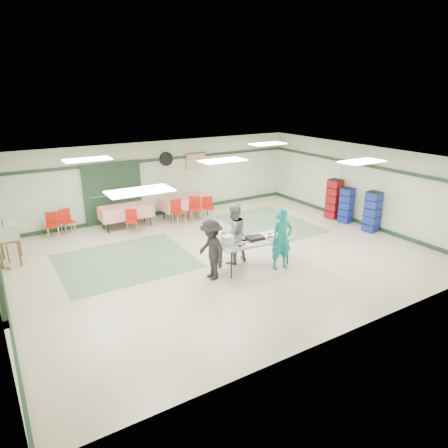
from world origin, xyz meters
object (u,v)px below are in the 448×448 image
office_printer (7,231)px  chair_loose_a (66,219)px  chair_loose_b (52,222)px  crate_stack_blue_b (372,212)px  broom (6,243)px  volunteer_teal (282,239)px  volunteer_dark (211,250)px  dining_table_b (126,211)px  chair_c (208,206)px  crate_stack_blue_a (346,205)px  chair_a (195,206)px  dining_table_a (185,202)px  volunteer_grey (233,233)px  crate_stack_red (334,199)px  chair_b (177,209)px  printer_table (9,241)px  chair_d (131,219)px  serving_table (254,241)px

office_printer → chair_loose_a: bearing=47.2°
chair_loose_b → crate_stack_blue_b: (8.99, -4.83, 0.18)m
broom → volunteer_teal: bearing=-37.9°
broom → volunteer_dark: bearing=-44.3°
dining_table_b → chair_c: size_ratio=2.17×
crate_stack_blue_a → dining_table_b: bearing=152.6°
dining_table_b → crate_stack_blue_a: size_ratio=1.39×
volunteer_teal → dining_table_b: bearing=124.0°
chair_a → crate_stack_blue_b: 5.94m
volunteer_dark → dining_table_a: volunteer_dark is taller
volunteer_grey → crate_stack_red: size_ratio=1.16×
volunteer_grey → office_printer: volunteer_grey is taller
dining_table_a → chair_loose_b: size_ratio=2.30×
chair_a → office_printer: office_printer is taller
chair_loose_a → crate_stack_red: crate_stack_red is taller
chair_b → chair_c: chair_b is taller
office_printer → chair_b: bearing=10.6°
broom → printer_table: bearing=70.3°
chair_b → chair_d: (-1.64, -0.01, -0.06)m
chair_d → chair_c: bearing=18.6°
volunteer_grey → crate_stack_blue_a: volunteer_grey is taller
crate_stack_blue_a → broom: broom is taller
volunteer_dark → crate_stack_red: 6.45m
chair_a → volunteer_grey: bearing=-82.7°
volunteer_teal → broom: bearing=157.9°
volunteer_grey → chair_b: 3.71m
chair_b → crate_stack_blue_b: (5.09, -3.99, 0.14)m
serving_table → chair_loose_a: 6.36m
volunteer_grey → chair_a: bearing=-109.8°
chair_a → printer_table: (-5.90, -0.60, 0.10)m
dining_table_b → printer_table: size_ratio=1.93×
volunteer_teal → printer_table: 7.23m
chair_a → chair_c: chair_a is taller
volunteer_dark → chair_loose_a: volunteer_dark is taller
volunteer_teal → chair_loose_a: 7.05m
dining_table_a → office_printer: size_ratio=3.48×
serving_table → chair_c: chair_c is taller
chair_c → crate_stack_blue_b: crate_stack_blue_b is taller
dining_table_b → chair_a: size_ratio=1.98×
dining_table_a → serving_table: bearing=-99.6°
chair_c → crate_stack_blue_a: (3.89, -2.89, 0.13)m
serving_table → chair_a: size_ratio=2.33×
chair_a → volunteer_dark: bearing=-93.3°
chair_c → office_printer: bearing=-153.9°
dining_table_a → office_printer: bearing=-171.9°
chair_c → crate_stack_blue_a: bearing=-17.7°
volunteer_teal → chair_a: size_ratio=1.85×
chair_loose_b → printer_table: 1.96m
chair_a → broom: (-5.98, -0.94, 0.16)m
dining_table_a → crate_stack_red: 5.34m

